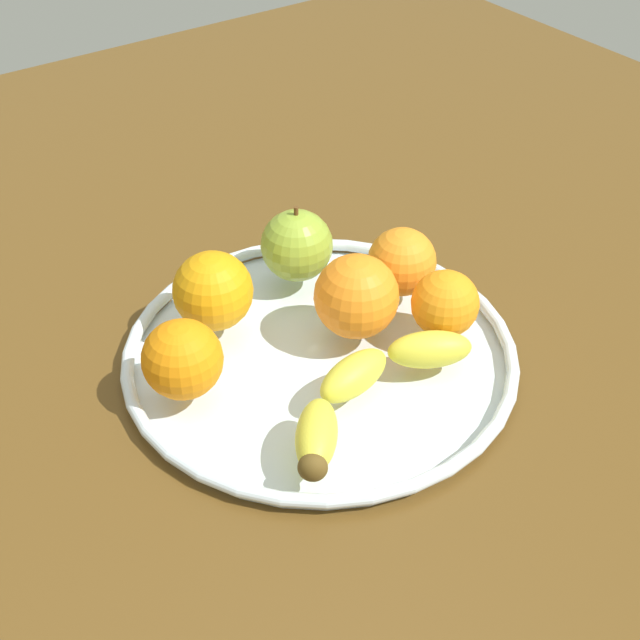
% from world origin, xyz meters
% --- Properties ---
extents(ground_plane, '(1.60, 1.60, 0.04)m').
position_xyz_m(ground_plane, '(0.00, 0.00, -0.02)').
color(ground_plane, brown).
extents(fruit_bowl, '(0.36, 0.36, 0.02)m').
position_xyz_m(fruit_bowl, '(0.00, 0.00, 0.01)').
color(fruit_bowl, silver).
rests_on(fruit_bowl, ground_plane).
extents(banana, '(0.22, 0.10, 0.03)m').
position_xyz_m(banana, '(0.01, 0.08, 0.03)').
color(banana, yellow).
rests_on(banana, fruit_bowl).
extents(apple, '(0.07, 0.07, 0.08)m').
position_xyz_m(apple, '(-0.04, -0.10, 0.05)').
color(apple, '#8BA931').
rests_on(apple, fruit_bowl).
extents(orange_back_left, '(0.08, 0.08, 0.08)m').
position_xyz_m(orange_back_left, '(-0.04, 0.00, 0.06)').
color(orange_back_left, orange).
rests_on(orange_back_left, fruit_bowl).
extents(orange_center, '(0.07, 0.07, 0.07)m').
position_xyz_m(orange_center, '(0.06, -0.08, 0.05)').
color(orange_center, orange).
rests_on(orange_center, fruit_bowl).
extents(orange_back_right, '(0.07, 0.07, 0.07)m').
position_xyz_m(orange_back_right, '(-0.11, -0.02, 0.05)').
color(orange_back_right, orange).
rests_on(orange_back_right, fruit_bowl).
extents(orange_front_right, '(0.07, 0.07, 0.07)m').
position_xyz_m(orange_front_right, '(0.13, -0.02, 0.05)').
color(orange_front_right, orange).
rests_on(orange_front_right, fruit_bowl).
extents(orange_front_left, '(0.06, 0.06, 0.06)m').
position_xyz_m(orange_front_left, '(-0.10, 0.05, 0.05)').
color(orange_front_left, orange).
rests_on(orange_front_left, fruit_bowl).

